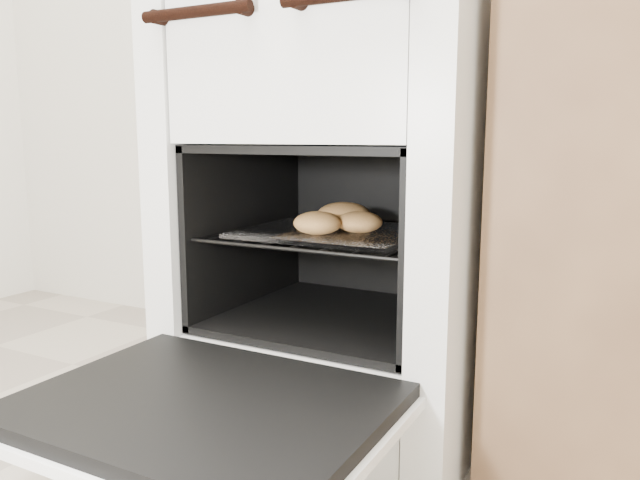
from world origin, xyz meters
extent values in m
cube|color=white|center=(0.14, 1.16, 0.48)|extent=(0.63, 0.67, 0.97)
cylinder|color=black|center=(-0.01, 0.81, 0.84)|extent=(0.23, 0.02, 0.02)
cube|color=black|center=(0.14, 0.62, 0.22)|extent=(0.55, 0.42, 0.03)
cube|color=white|center=(0.14, 0.62, 0.20)|extent=(0.57, 0.44, 0.02)
cylinder|color=black|center=(-0.09, 1.08, 0.42)|extent=(0.01, 0.44, 0.01)
cylinder|color=black|center=(0.36, 1.08, 0.42)|extent=(0.01, 0.44, 0.01)
cylinder|color=black|center=(0.14, 0.87, 0.42)|extent=(0.45, 0.01, 0.01)
cylinder|color=black|center=(0.14, 1.29, 0.42)|extent=(0.45, 0.01, 0.01)
cylinder|color=black|center=(-0.05, 1.08, 0.42)|extent=(0.01, 0.42, 0.01)
cylinder|color=black|center=(0.01, 1.08, 0.42)|extent=(0.01, 0.42, 0.01)
cylinder|color=black|center=(0.07, 1.08, 0.42)|extent=(0.01, 0.42, 0.01)
cylinder|color=black|center=(0.14, 1.08, 0.42)|extent=(0.01, 0.42, 0.01)
cylinder|color=black|center=(0.20, 1.08, 0.42)|extent=(0.01, 0.42, 0.01)
cylinder|color=black|center=(0.26, 1.08, 0.42)|extent=(0.01, 0.42, 0.01)
cylinder|color=black|center=(0.32, 1.08, 0.42)|extent=(0.01, 0.42, 0.01)
cube|color=silver|center=(0.14, 1.06, 0.43)|extent=(0.36, 0.32, 0.01)
ellipsoid|color=tan|center=(0.13, 1.12, 0.46)|extent=(0.16, 0.16, 0.05)
ellipsoid|color=tan|center=(0.13, 0.99, 0.46)|extent=(0.10, 0.10, 0.05)
ellipsoid|color=tan|center=(0.20, 1.05, 0.45)|extent=(0.10, 0.10, 0.04)
camera|label=1|loc=(0.71, -0.09, 0.63)|focal=35.00mm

